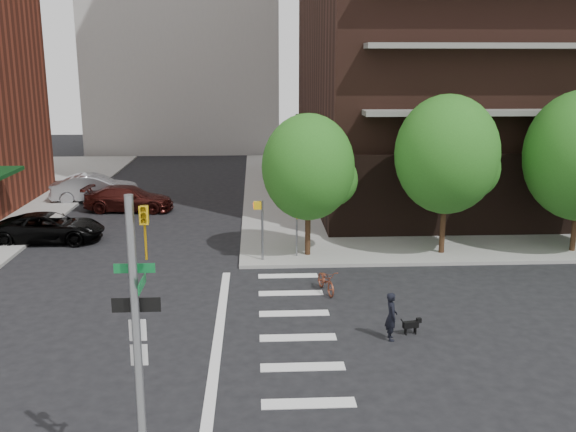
{
  "coord_description": "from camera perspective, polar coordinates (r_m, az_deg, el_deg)",
  "views": [
    {
      "loc": [
        1.72,
        -18.61,
        8.39
      ],
      "look_at": [
        3.0,
        6.0,
        2.5
      ],
      "focal_mm": 40.0,
      "sensor_mm": 36.0,
      "label": 1
    }
  ],
  "objects": [
    {
      "name": "traffic_signal",
      "position": [
        12.68,
        -12.95,
        -13.59
      ],
      "size": [
        0.9,
        0.75,
        6.0
      ],
      "color": "slate",
      "rests_on": "sidewalk_s"
    },
    {
      "name": "parked_car_silver",
      "position": [
        41.45,
        -16.79,
        2.39
      ],
      "size": [
        2.3,
        5.33,
        1.71
      ],
      "primitive_type": "imported",
      "rotation": [
        0.0,
        0.0,
        1.67
      ],
      "color": "#9C9EA4",
      "rests_on": "ground"
    },
    {
      "name": "tree_a",
      "position": [
        27.55,
        1.81,
        4.36
      ],
      "size": [
        4.0,
        4.0,
        5.9
      ],
      "color": "#301E11",
      "rests_on": "sidewalk_ne"
    },
    {
      "name": "parked_car_black",
      "position": [
        32.81,
        -20.41,
        -0.97
      ],
      "size": [
        2.38,
        5.08,
        1.41
      ],
      "primitive_type": "imported",
      "rotation": [
        0.0,
        0.0,
        1.56
      ],
      "color": "black",
      "rests_on": "ground"
    },
    {
      "name": "crosswalk",
      "position": [
        20.42,
        -1.37,
        -10.81
      ],
      "size": [
        3.85,
        13.0,
        0.01
      ],
      "color": "silver",
      "rests_on": "ground"
    },
    {
      "name": "scooter",
      "position": [
        24.16,
        3.41,
        -5.77
      ],
      "size": [
        0.96,
        1.8,
        0.9
      ],
      "primitive_type": "imported",
      "rotation": [
        0.0,
        0.0,
        0.22
      ],
      "color": "brown",
      "rests_on": "ground"
    },
    {
      "name": "sidewalk_ne",
      "position": [
        46.85,
        20.72,
        2.34
      ],
      "size": [
        39.0,
        33.0,
        0.15
      ],
      "primitive_type": "cube",
      "color": "gray",
      "rests_on": "ground"
    },
    {
      "name": "ground",
      "position": [
        20.49,
        -7.67,
        -10.86
      ],
      "size": [
        120.0,
        120.0,
        0.0
      ],
      "primitive_type": "plane",
      "color": "black",
      "rests_on": "ground"
    },
    {
      "name": "tree_b",
      "position": [
        28.61,
        13.94,
        5.32
      ],
      "size": [
        4.5,
        4.5,
        6.65
      ],
      "color": "#301E11",
      "rests_on": "sidewalk_ne"
    },
    {
      "name": "pedestrian_signal",
      "position": [
        27.33,
        -1.64,
        -0.4
      ],
      "size": [
        2.18,
        0.67,
        2.6
      ],
      "color": "slate",
      "rests_on": "sidewalk_ne"
    },
    {
      "name": "parked_car_maroon",
      "position": [
        38.29,
        -13.95,
        1.52
      ],
      "size": [
        2.49,
        5.26,
        1.48
      ],
      "primitive_type": "imported",
      "rotation": [
        0.0,
        0.0,
        1.49
      ],
      "color": "#3F1511",
      "rests_on": "ground"
    },
    {
      "name": "dog",
      "position": [
        20.97,
        10.93,
        -9.44
      ],
      "size": [
        0.62,
        0.25,
        0.51
      ],
      "rotation": [
        0.0,
        0.0,
        0.18
      ],
      "color": "black",
      "rests_on": "ground"
    },
    {
      "name": "dog_walker",
      "position": [
        20.31,
        9.17,
        -8.79
      ],
      "size": [
        0.56,
        0.37,
        1.53
      ],
      "primitive_type": "imported",
      "rotation": [
        0.0,
        0.0,
        1.58
      ],
      "color": "black",
      "rests_on": "ground"
    }
  ]
}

